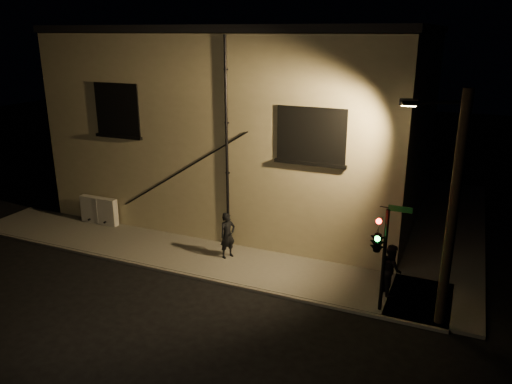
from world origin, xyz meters
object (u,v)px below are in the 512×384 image
at_px(pedestrian_b, 391,269).
at_px(streetlamp_pole, 450,207).
at_px(utility_cabinet, 99,210).
at_px(pedestrian_a, 228,235).
at_px(traffic_signal, 378,241).

height_order(pedestrian_b, streetlamp_pole, streetlamp_pole).
distance_m(utility_cabinet, streetlamp_pole, 15.38).
height_order(pedestrian_a, streetlamp_pole, streetlamp_pole).
bearing_deg(streetlamp_pole, traffic_signal, -174.78).
xyz_separation_m(traffic_signal, streetlamp_pole, (1.90, 0.17, 1.30)).
relative_size(utility_cabinet, traffic_signal, 0.54).
height_order(utility_cabinet, pedestrian_b, pedestrian_b).
bearing_deg(pedestrian_a, utility_cabinet, 112.60).
distance_m(pedestrian_a, pedestrian_b, 6.27).
distance_m(pedestrian_b, traffic_signal, 2.01).
bearing_deg(traffic_signal, utility_cabinet, 169.05).
distance_m(traffic_signal, streetlamp_pole, 2.31).
bearing_deg(pedestrian_a, streetlamp_pole, -70.99).
distance_m(pedestrian_a, streetlamp_pole, 8.47).
bearing_deg(streetlamp_pole, pedestrian_b, 144.88).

